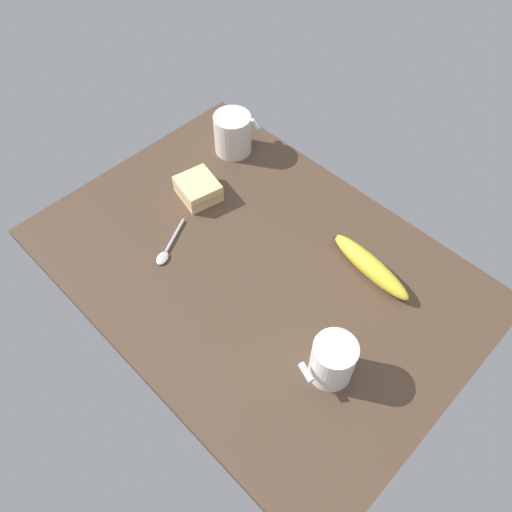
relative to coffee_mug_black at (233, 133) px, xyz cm
name	(u,v)px	position (x,y,z in cm)	size (l,w,h in cm)	color
tabletop	(256,267)	(-28.90, 21.06, -6.16)	(90.00, 64.00, 2.00)	#4C3828
coffee_mug_black	(233,133)	(0.00, 0.00, 0.00)	(9.04, 11.56, 10.04)	silver
coffee_mug_milky	(333,360)	(-55.09, 28.57, -0.16)	(7.83, 10.09, 9.72)	white
sandwich_main	(198,189)	(-5.65, 16.47, -2.96)	(10.70, 10.00, 4.40)	beige
banana	(370,266)	(-46.65, 5.97, -3.09)	(20.69, 6.45, 4.13)	yellow
spoon	(168,249)	(-12.89, 31.65, -4.78)	(7.14, 12.28, 0.80)	silver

